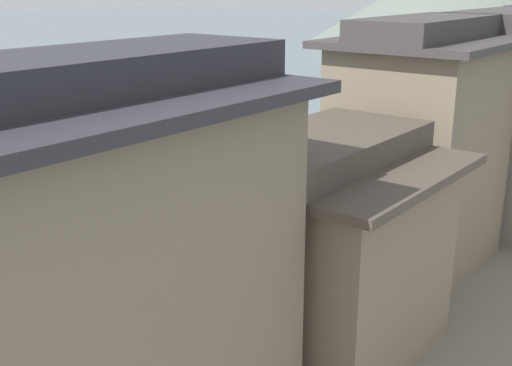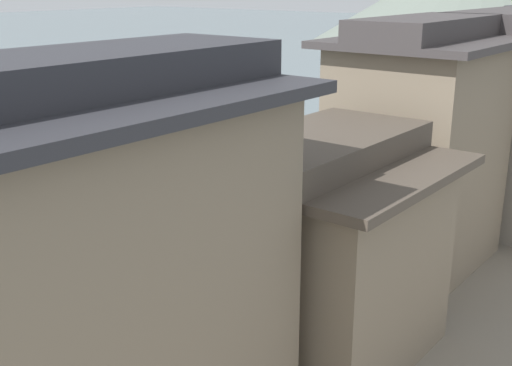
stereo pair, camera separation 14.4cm
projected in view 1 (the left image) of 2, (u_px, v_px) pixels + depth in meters
name	position (u px, v px, depth m)	size (l,w,h in m)	color
boat_moored_nearest	(290.00, 133.00, 46.86)	(3.35, 4.56, 0.53)	#423328
boat_moored_second	(69.00, 267.00, 24.69)	(5.64, 1.27, 0.79)	brown
boat_moored_third	(187.00, 293.00, 22.54)	(1.29, 4.02, 0.79)	#423328
boat_moored_far	(308.00, 229.00, 28.45)	(1.13, 3.74, 0.72)	#232326
boat_midriver_drifting	(366.00, 115.00, 53.19)	(3.11, 3.30, 0.40)	#33281E
boat_midriver_upstream	(436.00, 167.00, 38.10)	(1.07, 5.25, 0.68)	brown
house_waterfront_nearest	(100.00, 289.00, 12.17)	(5.64, 7.99, 8.74)	#7F705B
house_waterfront_second	(319.00, 246.00, 17.46)	(6.61, 6.38, 6.14)	#7F705B
house_waterfront_tall	(418.00, 147.00, 22.59)	(5.70, 6.74, 8.74)	#7F705B
house_waterfront_narrow	(507.00, 117.00, 27.63)	(7.12, 8.33, 8.74)	gray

